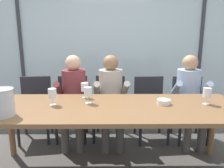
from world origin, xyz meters
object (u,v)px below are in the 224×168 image
Objects in this scene: chair_center at (110,102)px; wine_glass_by_left_taster at (52,94)px; person_maroon_top at (74,94)px; wine_glass_by_right_taster at (88,92)px; chair_near_window_right at (188,103)px; chair_right_of_center at (150,103)px; person_beige_jumper at (111,94)px; chair_left_of_center at (72,102)px; ice_bucket_primary at (2,102)px; person_pale_blue_shirt at (189,93)px; dining_table at (112,112)px; wine_glass_near_bucket at (85,88)px; wine_glass_center_pour at (207,93)px; tasting_bowl at (164,102)px; chair_near_curtain at (36,103)px.

wine_glass_by_left_taster is at bearing -118.72° from chair_center.
person_maroon_top reaches higher than wine_glass_by_right_taster.
chair_right_of_center is at bearing 178.69° from chair_near_window_right.
person_beige_jumper reaches higher than wine_glass_by_right_taster.
chair_near_window_right is at bearing 25.35° from wine_glass_by_left_taster.
person_maroon_top reaches higher than chair_left_of_center.
ice_bucket_primary is at bearing -152.18° from chair_near_window_right.
person_beige_jumper is at bearing -3.42° from person_maroon_top.
chair_near_window_right is at bearing 2.48° from person_beige_jumper.
person_pale_blue_shirt is (-0.04, -0.11, 0.17)m from chair_near_window_right.
wine_glass_near_bucket reaches higher than dining_table.
wine_glass_center_pour is 1.00× the size of wine_glass_by_right_taster.
person_pale_blue_shirt reaches higher than ice_bucket_primary.
ice_bucket_primary reaches higher than dining_table.
chair_left_of_center is at bearing 142.68° from tasting_bowl.
chair_center is 1.54m from ice_bucket_primary.
chair_right_of_center is at bearing 169.77° from person_pale_blue_shirt.
wine_glass_by_left_taster reaches higher than tasting_bowl.
chair_near_window_right is 0.73× the size of person_beige_jumper.
dining_table is 10.59× the size of ice_bucket_primary.
wine_glass_by_left_taster is (0.36, 0.30, -0.01)m from ice_bucket_primary.
wine_glass_center_pour is at bearing -34.48° from chair_center.
chair_left_of_center is 0.93m from wine_glass_by_left_taster.
dining_table is 1.07m from chair_left_of_center.
person_pale_blue_shirt is (1.05, 0.73, -0.00)m from dining_table.
chair_near_curtain is at bearing 119.70° from wine_glass_by_left_taster.
wine_glass_by_left_taster is (-1.15, -0.81, 0.36)m from chair_right_of_center.
chair_left_of_center is 1.65m from chair_near_window_right.
person_pale_blue_shirt reaches higher than wine_glass_by_left_taster.
wine_glass_by_left_taster is 0.36m from wine_glass_by_right_taster.
wine_glass_by_right_taster is (0.31, -0.80, 0.36)m from chair_left_of_center.
chair_left_of_center is 5.01× the size of wine_glass_center_pour.
dining_table is 15.18× the size of wine_glass_near_bucket.
ice_bucket_primary is (-2.02, -0.99, 0.20)m from person_pale_blue_shirt.
wine_glass_by_left_taster is at bearing -155.13° from chair_near_window_right.
person_beige_jumper reaches higher than dining_table.
chair_right_of_center is 1.08m from wine_glass_near_bucket.
chair_near_window_right is 0.21m from person_pale_blue_shirt.
tasting_bowl is at bearing -124.44° from person_pale_blue_shirt.
chair_center is (1.05, 0.02, 0.00)m from chair_near_curtain.
chair_right_of_center is 0.98m from wine_glass_center_pour.
person_beige_jumper is at bearing 69.15° from wine_glass_by_right_taster.
person_pale_blue_shirt reaches higher than chair_left_of_center.
wine_glass_by_left_taster is at bearing -138.03° from wine_glass_near_bucket.
person_beige_jumper is at bearing -172.42° from chair_right_of_center.
chair_left_of_center is at bearing 113.19° from wine_glass_near_bucket.
chair_left_of_center and chair_center have the same top height.
ice_bucket_primary is 1.43× the size of wine_glass_by_left_taster.
wine_glass_near_bucket is at bearing 135.30° from dining_table.
wine_glass_by_right_taster is at bearing -150.79° from person_pale_blue_shirt.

